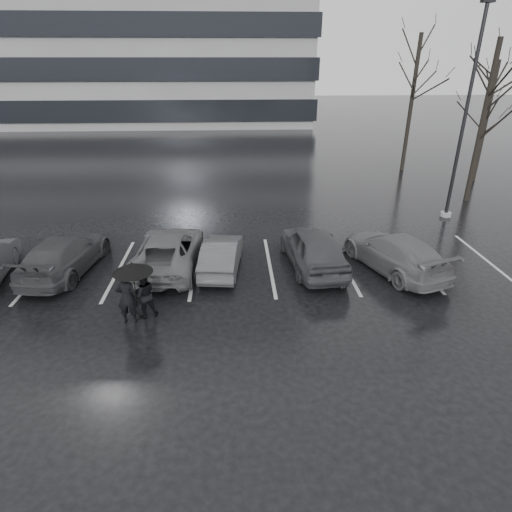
{
  "coord_description": "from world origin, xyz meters",
  "views": [
    {
      "loc": [
        -0.68,
        -11.89,
        7.12
      ],
      "look_at": [
        0.0,
        1.0,
        1.1
      ],
      "focal_mm": 30.0,
      "sensor_mm": 36.0,
      "label": 1
    }
  ],
  "objects_px": {
    "tree_ne": "(485,123)",
    "tree_north": "(411,105)",
    "car_west_a": "(222,254)",
    "car_east": "(394,252)",
    "car_west_b": "(168,250)",
    "lamp_post": "(463,127)",
    "pedestrian_left": "(127,298)",
    "tree_east": "(482,125)",
    "car_west_c": "(65,254)",
    "pedestrian_right": "(144,294)",
    "car_main": "(313,248)"
  },
  "relations": [
    {
      "from": "car_west_b",
      "to": "lamp_post",
      "type": "relative_size",
      "value": 0.52
    },
    {
      "from": "car_west_c",
      "to": "tree_north",
      "type": "height_order",
      "value": "tree_north"
    },
    {
      "from": "car_main",
      "to": "tree_ne",
      "type": "height_order",
      "value": "tree_ne"
    },
    {
      "from": "tree_east",
      "to": "tree_ne",
      "type": "bearing_deg",
      "value": 57.99
    },
    {
      "from": "car_west_c",
      "to": "pedestrian_right",
      "type": "relative_size",
      "value": 3.08
    },
    {
      "from": "car_west_b",
      "to": "tree_north",
      "type": "bearing_deg",
      "value": -131.88
    },
    {
      "from": "car_main",
      "to": "lamp_post",
      "type": "relative_size",
      "value": 0.48
    },
    {
      "from": "tree_ne",
      "to": "lamp_post",
      "type": "bearing_deg",
      "value": -126.48
    },
    {
      "from": "car_east",
      "to": "pedestrian_right",
      "type": "distance_m",
      "value": 8.94
    },
    {
      "from": "tree_east",
      "to": "tree_north",
      "type": "bearing_deg",
      "value": 98.13
    },
    {
      "from": "car_east",
      "to": "tree_east",
      "type": "bearing_deg",
      "value": -150.15
    },
    {
      "from": "tree_east",
      "to": "pedestrian_left",
      "type": "bearing_deg",
      "value": -145.1
    },
    {
      "from": "lamp_post",
      "to": "car_east",
      "type": "bearing_deg",
      "value": -129.71
    },
    {
      "from": "tree_ne",
      "to": "tree_north",
      "type": "relative_size",
      "value": 0.82
    },
    {
      "from": "pedestrian_left",
      "to": "lamp_post",
      "type": "distance_m",
      "value": 16.38
    },
    {
      "from": "car_west_a",
      "to": "car_west_b",
      "type": "bearing_deg",
      "value": -2.19
    },
    {
      "from": "tree_east",
      "to": "car_west_a",
      "type": "bearing_deg",
      "value": -149.68
    },
    {
      "from": "car_west_c",
      "to": "car_main",
      "type": "bearing_deg",
      "value": -172.65
    },
    {
      "from": "car_west_b",
      "to": "lamp_post",
      "type": "height_order",
      "value": "lamp_post"
    },
    {
      "from": "car_west_a",
      "to": "car_east",
      "type": "xyz_separation_m",
      "value": [
        6.28,
        -0.32,
        0.08
      ]
    },
    {
      "from": "car_main",
      "to": "car_west_a",
      "type": "xyz_separation_m",
      "value": [
        -3.36,
        -0.07,
        -0.16
      ]
    },
    {
      "from": "car_main",
      "to": "car_east",
      "type": "xyz_separation_m",
      "value": [
        2.92,
        -0.39,
        -0.08
      ]
    },
    {
      "from": "pedestrian_left",
      "to": "tree_east",
      "type": "relative_size",
      "value": 0.21
    },
    {
      "from": "car_west_b",
      "to": "tree_north",
      "type": "xyz_separation_m",
      "value": [
        14.15,
        14.42,
        3.58
      ]
    },
    {
      "from": "car_west_a",
      "to": "pedestrian_left",
      "type": "height_order",
      "value": "pedestrian_left"
    },
    {
      "from": "car_main",
      "to": "pedestrian_right",
      "type": "relative_size",
      "value": 2.96
    },
    {
      "from": "pedestrian_left",
      "to": "tree_east",
      "type": "bearing_deg",
      "value": -146.76
    },
    {
      "from": "pedestrian_right",
      "to": "pedestrian_left",
      "type": "bearing_deg",
      "value": 13.07
    },
    {
      "from": "car_west_b",
      "to": "car_east",
      "type": "relative_size",
      "value": 1.04
    },
    {
      "from": "car_west_c",
      "to": "tree_north",
      "type": "distance_m",
      "value": 23.31
    },
    {
      "from": "car_west_b",
      "to": "car_west_c",
      "type": "relative_size",
      "value": 1.05
    },
    {
      "from": "car_west_b",
      "to": "car_west_c",
      "type": "xyz_separation_m",
      "value": [
        -3.69,
        -0.15,
        -0.0
      ]
    },
    {
      "from": "pedestrian_left",
      "to": "tree_north",
      "type": "height_order",
      "value": "tree_north"
    },
    {
      "from": "car_west_a",
      "to": "car_east",
      "type": "relative_size",
      "value": 0.77
    },
    {
      "from": "car_west_c",
      "to": "tree_north",
      "type": "bearing_deg",
      "value": -132.96
    },
    {
      "from": "pedestrian_left",
      "to": "tree_north",
      "type": "relative_size",
      "value": 0.19
    },
    {
      "from": "car_west_a",
      "to": "car_east",
      "type": "distance_m",
      "value": 6.29
    },
    {
      "from": "car_west_b",
      "to": "lamp_post",
      "type": "xyz_separation_m",
      "value": [
        12.85,
        4.93,
        3.58
      ]
    },
    {
      "from": "pedestrian_left",
      "to": "tree_ne",
      "type": "distance_m",
      "value": 23.88
    },
    {
      "from": "car_west_b",
      "to": "tree_east",
      "type": "bearing_deg",
      "value": -151.32
    },
    {
      "from": "car_west_b",
      "to": "pedestrian_left",
      "type": "relative_size",
      "value": 2.93
    },
    {
      "from": "pedestrian_right",
      "to": "tree_north",
      "type": "distance_m",
      "value": 23.14
    },
    {
      "from": "car_main",
      "to": "lamp_post",
      "type": "bearing_deg",
      "value": -151.55
    },
    {
      "from": "car_west_b",
      "to": "car_west_a",
      "type": "bearing_deg",
      "value": 174.27
    },
    {
      "from": "tree_north",
      "to": "car_west_a",
      "type": "bearing_deg",
      "value": -129.64
    },
    {
      "from": "pedestrian_left",
      "to": "car_west_c",
      "type": "bearing_deg",
      "value": -50.92
    },
    {
      "from": "car_east",
      "to": "tree_ne",
      "type": "xyz_separation_m",
      "value": [
        9.4,
        12.03,
        2.83
      ]
    },
    {
      "from": "tree_ne",
      "to": "car_west_c",
      "type": "bearing_deg",
      "value": -151.53
    },
    {
      "from": "car_west_c",
      "to": "tree_ne",
      "type": "relative_size",
      "value": 0.66
    },
    {
      "from": "car_west_a",
      "to": "car_west_c",
      "type": "height_order",
      "value": "car_west_c"
    }
  ]
}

